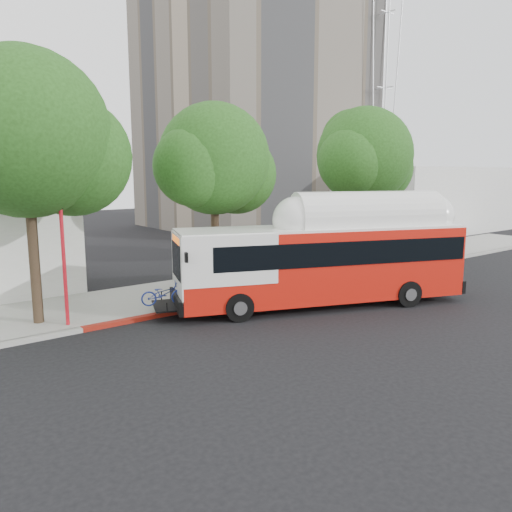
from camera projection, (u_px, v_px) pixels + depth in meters
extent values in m
plane|color=black|center=(323.00, 317.00, 19.28)|extent=(120.00, 120.00, 0.00)
cube|color=gray|center=(227.00, 285.00, 24.33)|extent=(60.00, 5.00, 0.15)
cube|color=gray|center=(260.00, 296.00, 22.30)|extent=(60.00, 0.30, 0.15)
cube|color=maroon|center=(203.00, 306.00, 20.49)|extent=(10.00, 0.32, 0.16)
cylinder|color=#2D2116|center=(33.00, 243.00, 17.61)|extent=(0.36, 0.36, 6.08)
sphere|color=#1E4413|center=(25.00, 133.00, 16.98)|extent=(5.80, 5.80, 5.80)
sphere|color=#1E4413|center=(72.00, 157.00, 18.23)|extent=(4.35, 4.35, 4.35)
cylinder|color=#2D2116|center=(215.00, 234.00, 22.90)|extent=(0.36, 0.36, 5.44)
sphere|color=#1E4413|center=(214.00, 159.00, 22.33)|extent=(5.00, 5.00, 5.00)
sphere|color=#1E4413|center=(237.00, 174.00, 23.43)|extent=(3.75, 3.75, 3.75)
cylinder|color=#2D2116|center=(362.00, 219.00, 28.77)|extent=(0.36, 0.36, 5.76)
sphere|color=#1E4413|center=(365.00, 155.00, 28.17)|extent=(5.40, 5.40, 5.40)
sphere|color=#1E4413|center=(378.00, 168.00, 29.34)|extent=(4.05, 4.05, 4.05)
cube|color=tan|center=(252.00, 49.00, 49.09)|extent=(18.00, 18.00, 35.00)
cube|color=silver|center=(422.00, 198.00, 49.40)|extent=(20.00, 12.00, 6.00)
cube|color=red|center=(322.00, 264.00, 20.63)|extent=(12.08, 6.70, 2.89)
cube|color=black|center=(334.00, 249.00, 20.67)|extent=(10.99, 6.33, 0.95)
cube|color=white|center=(323.00, 228.00, 20.38)|extent=(12.05, 6.63, 0.10)
cube|color=white|center=(367.00, 220.00, 20.91)|extent=(6.66, 4.14, 0.55)
cube|color=black|center=(164.00, 306.00, 18.98)|extent=(1.39, 1.96, 0.06)
imported|color=navy|center=(164.00, 294.00, 18.90)|extent=(1.17, 1.81, 0.90)
cylinder|color=red|center=(64.00, 269.00, 17.47)|extent=(0.13, 0.13, 4.32)
cube|color=black|center=(60.00, 205.00, 17.09)|extent=(0.05, 0.43, 0.27)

